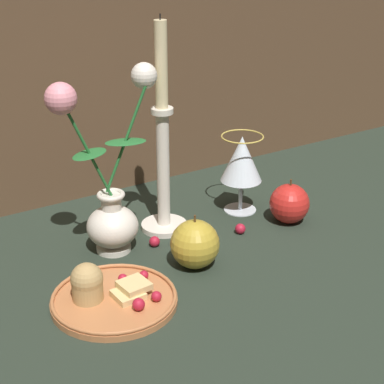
{
  "coord_description": "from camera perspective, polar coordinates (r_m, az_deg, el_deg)",
  "views": [
    {
      "loc": [
        -0.51,
        -0.83,
        0.55
      ],
      "look_at": [
        0.03,
        0.03,
        0.1
      ],
      "focal_mm": 60.0,
      "sensor_mm": 36.0,
      "label": 1
    }
  ],
  "objects": [
    {
      "name": "wine_glass",
      "position": [
        1.24,
        4.43,
        2.73
      ],
      "size": [
        0.08,
        0.08,
        0.16
      ],
      "color": "silver",
      "rests_on": "ground_plane"
    },
    {
      "name": "apple_beside_vase",
      "position": [
        1.07,
        0.26,
        -4.65
      ],
      "size": [
        0.08,
        0.08,
        0.09
      ],
      "color": "#B2932D",
      "rests_on": "ground_plane"
    },
    {
      "name": "berry_near_plate",
      "position": [
        1.14,
        -3.35,
        -4.42
      ],
      "size": [
        0.02,
        0.02,
        0.02
      ],
      "primitive_type": "sphere",
      "color": "#AD192D",
      "rests_on": "ground_plane"
    },
    {
      "name": "candlestick",
      "position": [
        1.15,
        -2.6,
        3.16
      ],
      "size": [
        0.09,
        0.09,
        0.39
      ],
      "color": "silver",
      "rests_on": "ground_plane"
    },
    {
      "name": "plate_with_pastries",
      "position": [
        0.99,
        -7.36,
        -9.07
      ],
      "size": [
        0.19,
        0.19,
        0.07
      ],
      "color": "#B77042",
      "rests_on": "ground_plane"
    },
    {
      "name": "ground_plane",
      "position": [
        1.12,
        -0.35,
        -5.58
      ],
      "size": [
        2.4,
        2.4,
        0.0
      ],
      "primitive_type": "plane",
      "color": "#232D23",
      "rests_on": "ground"
    },
    {
      "name": "berry_front_center",
      "position": [
        1.19,
        4.31,
        -3.28
      ],
      "size": [
        0.02,
        0.02,
        0.02
      ],
      "primitive_type": "sphere",
      "color": "#AD192D",
      "rests_on": "ground_plane"
    },
    {
      "name": "vase",
      "position": [
        1.09,
        -7.4,
        -0.12
      ],
      "size": [
        0.2,
        0.09,
        0.32
      ],
      "color": "silver",
      "rests_on": "ground_plane"
    },
    {
      "name": "apple_near_glass",
      "position": [
        1.23,
        8.65,
        -1.02
      ],
      "size": [
        0.08,
        0.08,
        0.09
      ],
      "color": "red",
      "rests_on": "ground_plane"
    }
  ]
}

